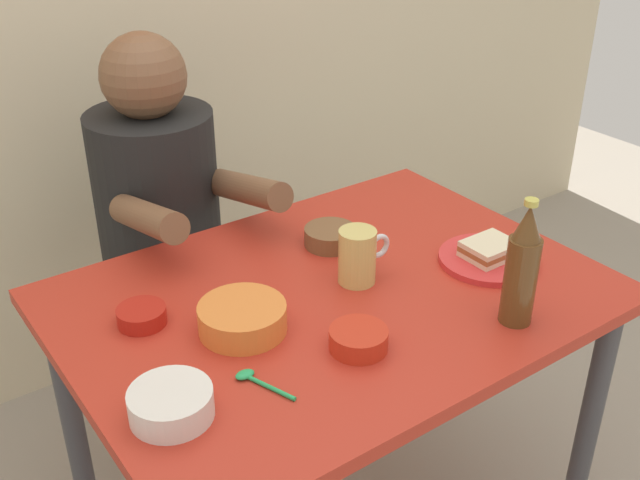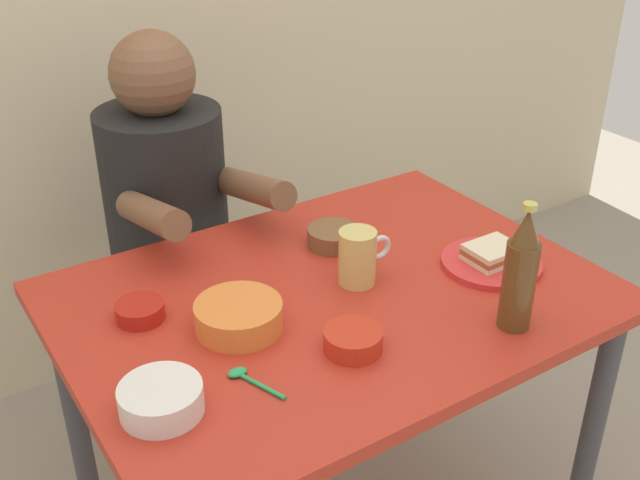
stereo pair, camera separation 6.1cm
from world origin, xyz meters
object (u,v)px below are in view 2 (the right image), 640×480
Objects in this scene: dining_table at (333,329)px; beer_bottle at (520,273)px; person_seated at (166,188)px; sandwich at (492,253)px; beer_mug at (358,257)px; stool at (179,319)px; rice_bowl_white at (161,398)px; plate_orange at (491,263)px.

beer_bottle reaches higher than dining_table.
person_seated is 6.54× the size of sandwich.
beer_mug is (0.17, -0.61, 0.03)m from person_seated.
beer_bottle reaches higher than stool.
dining_table is 7.86× the size of rice_bowl_white.
person_seated reaches higher than beer_bottle.
dining_table is at bearing 164.06° from plate_orange.
sandwich is (0.35, -0.10, 0.13)m from dining_table.
rice_bowl_white reaches higher than plate_orange.
person_seated is at bearing 122.50° from sandwich.
dining_table is at bearing -80.21° from person_seated.
plate_orange is 0.25m from beer_bottle.
sandwich and rice_bowl_white have the same top height.
stool is (-0.11, 0.63, -0.30)m from dining_table.
person_seated is 5.14× the size of rice_bowl_white.
person_seated is 0.97m from beer_bottle.
plate_orange is (0.46, -0.72, -0.02)m from person_seated.
beer_bottle reaches higher than sandwich.
beer_mug is (0.07, 0.01, 0.15)m from dining_table.
person_seated reaches higher than plate_orange.
dining_table is at bearing 128.09° from beer_bottle.
person_seated is 0.85m from plate_orange.
person_seated reaches higher than stool.
person_seated is at bearing 110.15° from beer_bottle.
beer_mug reaches higher than dining_table.
stool is at bearing 99.62° from dining_table.
stool is 0.42m from person_seated.
dining_table is at bearing -174.80° from beer_mug.
sandwich is at bearing 56.37° from beer_bottle.
beer_bottle is 0.69m from rice_bowl_white.
rice_bowl_white is (-0.33, -0.78, 0.42)m from stool.
dining_table is at bearing 18.77° from rice_bowl_white.
plate_orange is at bearing -57.50° from person_seated.
dining_table is 4.20× the size of beer_bottle.
stool is at bearing 122.10° from sandwich.
plate_orange is 1.75× the size of beer_mug.
sandwich is at bearing -20.52° from beer_mug.
person_seated reaches higher than dining_table.
dining_table is 0.71m from stool.
rice_bowl_white is at bearing -176.43° from plate_orange.
stool is 4.09× the size of sandwich.
person_seated is 0.84m from rice_bowl_white.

